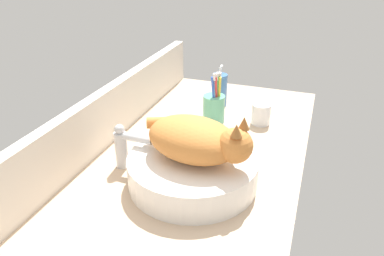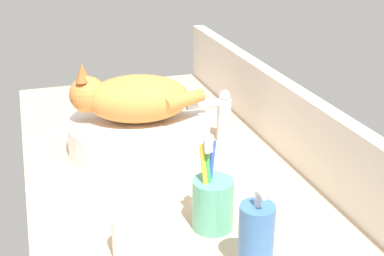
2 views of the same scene
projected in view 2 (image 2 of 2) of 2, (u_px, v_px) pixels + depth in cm
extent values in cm
cube|color=tan|center=(166.00, 173.00, 126.27)|extent=(134.90, 63.82, 4.00)
cube|color=silver|center=(285.00, 116.00, 130.51)|extent=(134.90, 3.60, 17.54)
cylinder|color=white|center=(140.00, 135.00, 132.23)|extent=(34.92, 34.92, 7.98)
ellipsoid|color=orange|center=(138.00, 98.00, 128.54)|extent=(21.38, 27.74, 11.00)
sphere|color=orange|center=(88.00, 95.00, 126.65)|extent=(8.80, 8.80, 8.80)
cone|color=#A4632D|center=(81.00, 76.00, 122.43)|extent=(2.80, 2.80, 3.20)
cone|color=#A4632D|center=(82.00, 70.00, 126.46)|extent=(2.80, 2.80, 3.20)
cylinder|color=orange|center=(184.00, 100.00, 126.02)|extent=(7.33, 11.36, 3.20)
cylinder|color=silver|center=(224.00, 120.00, 137.11)|extent=(3.60, 3.60, 11.00)
cylinder|color=silver|center=(205.00, 104.00, 133.97)|extent=(2.55, 10.07, 2.20)
sphere|color=silver|center=(225.00, 95.00, 134.51)|extent=(2.80, 2.80, 2.80)
cylinder|color=#3F72B2|center=(256.00, 240.00, 86.73)|extent=(5.87, 5.87, 12.74)
cylinder|color=silver|center=(258.00, 198.00, 83.71)|extent=(1.20, 1.20, 2.80)
cylinder|color=silver|center=(262.00, 194.00, 82.11)|extent=(2.20, 1.00, 1.00)
cylinder|color=#5BB28E|center=(213.00, 204.00, 99.76)|extent=(7.76, 7.76, 9.96)
cylinder|color=green|center=(209.00, 187.00, 97.69)|extent=(2.85, 1.56, 17.01)
cube|color=white|center=(210.00, 145.00, 94.39)|extent=(1.47, 0.89, 2.55)
cylinder|color=blue|center=(209.00, 183.00, 99.18)|extent=(1.34, 2.57, 17.02)
cube|color=white|center=(210.00, 141.00, 95.88)|extent=(1.26, 1.03, 2.50)
cylinder|color=#D13838|center=(207.00, 185.00, 98.42)|extent=(2.36, 1.64, 17.04)
cube|color=white|center=(207.00, 143.00, 95.12)|extent=(1.40, 0.90, 2.53)
cylinder|color=yellow|center=(207.00, 189.00, 97.26)|extent=(3.22, 1.89, 16.99)
cube|color=white|center=(207.00, 146.00, 93.96)|extent=(1.52, 0.94, 2.58)
cylinder|color=white|center=(131.00, 236.00, 92.20)|extent=(6.69, 6.69, 7.51)
cylinder|color=silver|center=(131.00, 242.00, 92.63)|extent=(5.89, 5.89, 5.26)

